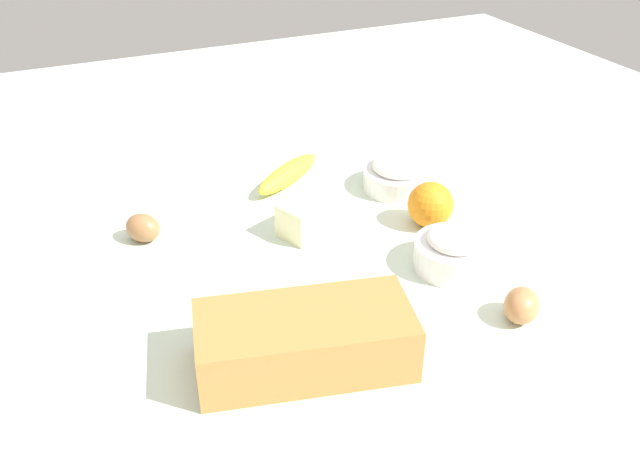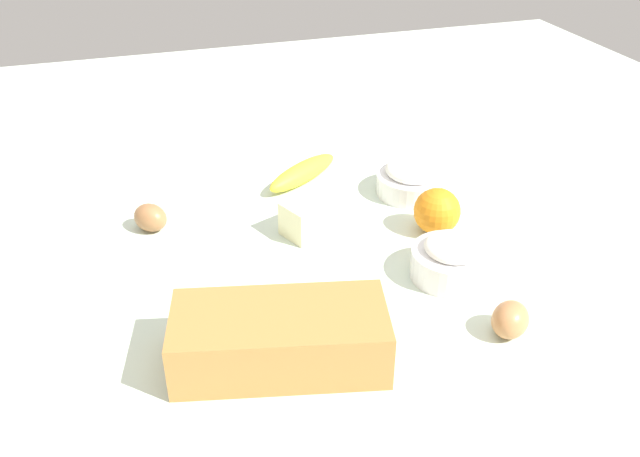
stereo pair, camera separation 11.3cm
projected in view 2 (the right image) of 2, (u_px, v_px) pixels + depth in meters
The scene contains 9 objects.
ground_plane at pixel (320, 254), 1.16m from camera, with size 2.40×2.40×0.02m, color silver.
loaf_pan at pixel (280, 337), 0.89m from camera, with size 0.30×0.19×0.08m.
flour_bowl at pixel (452, 259), 1.07m from camera, with size 0.13×0.13×0.07m.
sugar_bowl at pixel (413, 178), 1.31m from camera, with size 0.14×0.14×0.07m.
banana at pixel (303, 172), 1.35m from camera, with size 0.19×0.04×0.04m, color yellow.
orange_fruit at pixel (437, 211), 1.18m from camera, with size 0.08×0.08×0.08m, color orange.
butter_block at pixel (311, 217), 1.18m from camera, with size 0.09×0.06×0.06m, color #F4EDB2.
egg_near_butter at pixel (510, 319), 0.95m from camera, with size 0.05×0.05×0.06m, color #B47A4A.
egg_beside_bowl at pixel (150, 218), 1.19m from camera, with size 0.05×0.05×0.06m, color #9F6A40.
Camera 2 is at (0.29, 0.92, 0.62)m, focal length 38.63 mm.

